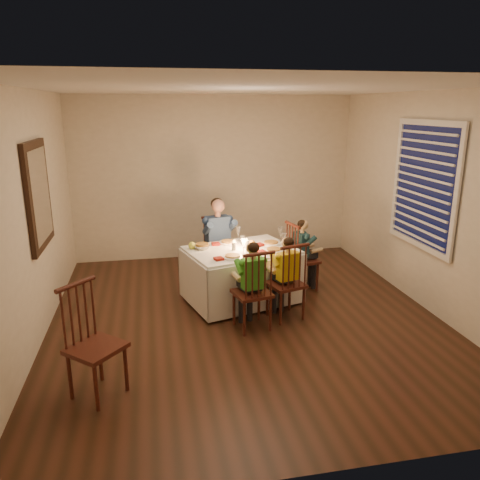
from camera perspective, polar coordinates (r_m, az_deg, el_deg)
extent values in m
plane|color=black|center=(5.63, 0.69, -9.45)|extent=(5.00, 5.00, 0.00)
cube|color=beige|center=(5.24, -24.13, 2.26)|extent=(0.02, 5.00, 2.60)
cube|color=beige|center=(6.07, 22.07, 4.20)|extent=(0.02, 5.00, 2.60)
cube|color=beige|center=(7.63, -3.13, 7.53)|extent=(4.50, 0.02, 2.60)
plane|color=white|center=(5.09, 0.79, 18.03)|extent=(5.00, 5.00, 0.00)
cube|color=white|center=(5.88, 0.14, -1.28)|extent=(1.50, 1.24, 0.04)
cube|color=white|center=(6.38, -1.78, -2.96)|extent=(1.29, 0.38, 0.63)
cube|color=white|center=(5.59, 2.34, -5.77)|extent=(1.29, 0.38, 0.63)
cube|color=white|center=(6.29, 5.50, -3.32)|extent=(0.28, 0.93, 0.63)
cube|color=white|center=(5.73, -5.76, -5.28)|extent=(0.28, 0.93, 0.63)
cylinder|color=white|center=(6.11, -1.44, -0.31)|extent=(0.32, 0.32, 0.02)
cylinder|color=white|center=(5.53, -0.91, -2.08)|extent=(0.32, 0.32, 0.02)
cylinder|color=white|center=(5.80, 4.15, -1.25)|extent=(0.32, 0.32, 0.02)
cylinder|color=white|center=(6.09, 3.82, -0.40)|extent=(0.32, 0.32, 0.02)
cylinder|color=silver|center=(5.81, -0.73, -0.76)|extent=(0.06, 0.06, 0.10)
cylinder|color=silver|center=(5.89, 0.78, -0.54)|extent=(0.06, 0.06, 0.10)
sphere|color=#F3F440|center=(5.89, -5.88, -0.68)|extent=(0.09, 0.09, 0.09)
sphere|color=orange|center=(5.98, 1.49, -0.38)|extent=(0.08, 0.08, 0.08)
imported|color=white|center=(5.89, -4.61, -0.84)|extent=(0.21, 0.21, 0.05)
cube|color=black|center=(5.48, -23.40, 5.04)|extent=(0.05, 0.95, 1.15)
cube|color=white|center=(5.48, -23.11, 5.06)|extent=(0.01, 0.78, 0.98)
cube|color=#0C1033|center=(6.11, 21.60, 6.22)|extent=(0.01, 1.20, 1.40)
cube|color=white|center=(6.10, 21.48, 6.22)|extent=(0.03, 1.34, 1.54)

